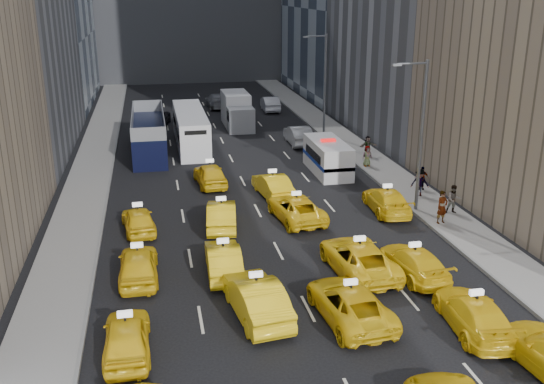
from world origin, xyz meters
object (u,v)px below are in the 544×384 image
Objects in this scene: double_decker at (149,133)px; box_truck at (237,111)px; nypd_van at (328,157)px; city_bus at (191,129)px; pedestrian_0 at (442,207)px.

double_decker is 11.70m from box_truck.
double_decker reaches higher than nypd_van.
double_decker is 3.82m from city_bus.
box_truck is 3.74× the size of pedestrian_0.
pedestrian_0 is at bearing -76.50° from nypd_van.
pedestrian_0 is (15.99, -19.50, -0.51)m from double_decker.
pedestrian_0 is at bearing -45.15° from double_decker.
city_bus is at bearing -131.87° from box_truck.
double_decker reaches higher than pedestrian_0.
double_decker is 1.60× the size of box_truck.
nypd_van is at bearing 91.96° from pedestrian_0.
pedestrian_0 is (3.37, -11.25, -0.02)m from nypd_van.
box_truck reaches higher than pedestrian_0.
nypd_van is 0.83× the size of box_truck.
city_bus is at bearing 105.99° from pedestrian_0.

